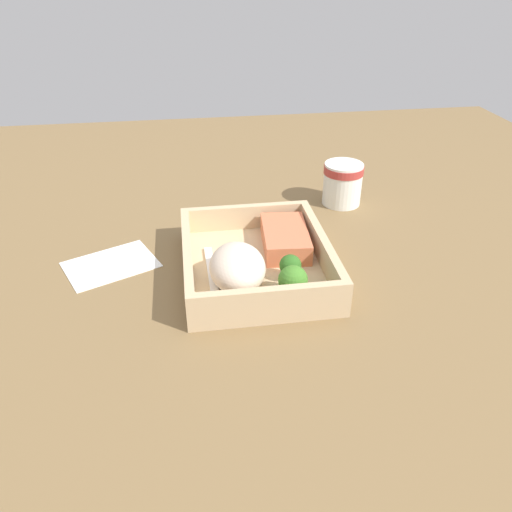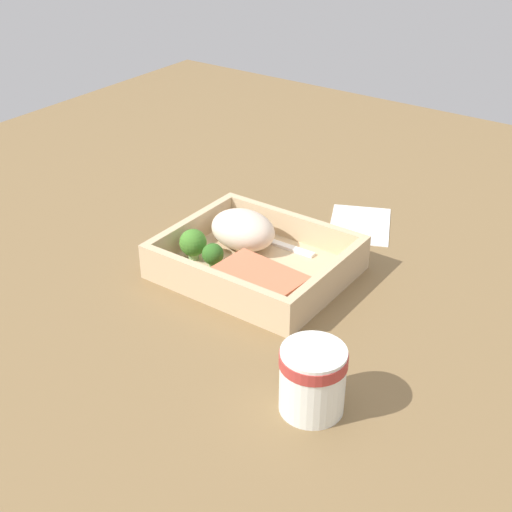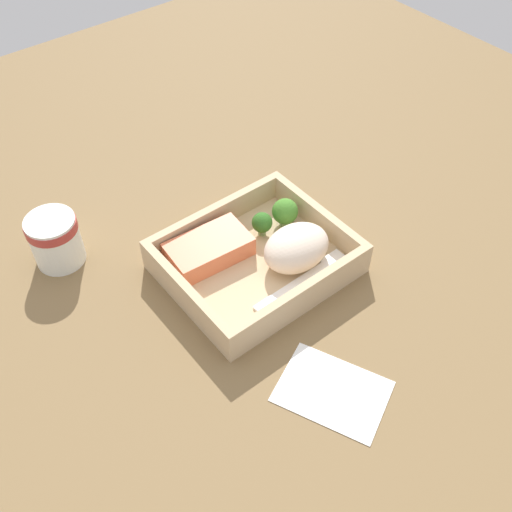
% 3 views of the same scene
% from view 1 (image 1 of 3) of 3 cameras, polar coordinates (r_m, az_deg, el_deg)
% --- Properties ---
extents(ground_plane, '(1.60, 1.60, 0.02)m').
position_cam_1_polar(ground_plane, '(0.73, -0.00, -2.48)').
color(ground_plane, brown).
extents(takeout_tray, '(0.24, 0.20, 0.01)m').
position_cam_1_polar(takeout_tray, '(0.72, -0.00, -1.42)').
color(takeout_tray, '#CEB085').
rests_on(takeout_tray, ground_plane).
extents(tray_rim, '(0.24, 0.20, 0.04)m').
position_cam_1_polar(tray_rim, '(0.71, -0.00, 0.31)').
color(tray_rim, '#CEB085').
rests_on(tray_rim, takeout_tray).
extents(salmon_fillet, '(0.12, 0.08, 0.03)m').
position_cam_1_polar(salmon_fillet, '(0.75, 3.35, 2.04)').
color(salmon_fillet, '#DF724B').
rests_on(salmon_fillet, takeout_tray).
extents(mashed_potatoes, '(0.10, 0.07, 0.06)m').
position_cam_1_polar(mashed_potatoes, '(0.66, -2.14, -1.30)').
color(mashed_potatoes, beige).
rests_on(mashed_potatoes, takeout_tray).
extents(broccoli_floret_1, '(0.04, 0.04, 0.04)m').
position_cam_1_polar(broccoli_floret_1, '(0.64, 4.24, -2.82)').
color(broccoli_floret_1, '#80A965').
rests_on(broccoli_floret_1, takeout_tray).
extents(broccoli_floret_2, '(0.03, 0.03, 0.04)m').
position_cam_1_polar(broccoli_floret_2, '(0.68, 3.95, -1.15)').
color(broccoli_floret_2, '#739B5C').
rests_on(broccoli_floret_2, takeout_tray).
extents(fork, '(0.16, 0.02, 0.00)m').
position_cam_1_polar(fork, '(0.68, -4.93, -2.95)').
color(fork, white).
rests_on(fork, takeout_tray).
extents(paper_cup, '(0.07, 0.07, 0.08)m').
position_cam_1_polar(paper_cup, '(0.92, 9.87, 8.38)').
color(paper_cup, white).
rests_on(paper_cup, ground_plane).
extents(receipt_slip, '(0.14, 0.15, 0.00)m').
position_cam_1_polar(receipt_slip, '(0.77, -16.27, -0.91)').
color(receipt_slip, white).
rests_on(receipt_slip, ground_plane).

